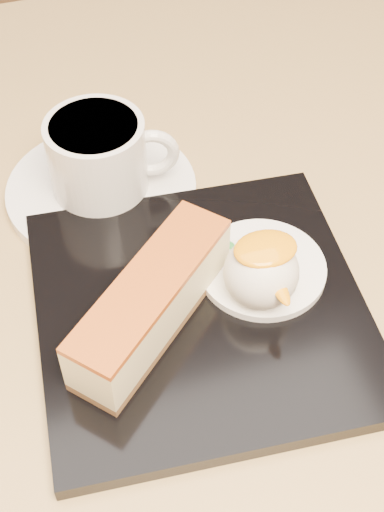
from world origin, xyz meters
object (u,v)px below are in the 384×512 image
object	(u,v)px
dessert_plate	(201,309)
saucer	(102,190)
table	(121,387)
coffee_cup	(100,155)
cheesecake	(152,302)
ice_cream_scoop	(261,272)

from	to	relation	value
dessert_plate	saucer	size ratio (longest dim) A/B	1.47
table	coffee_cup	xyz separation A→B (m)	(0.02, 0.08, 0.20)
cheesecake	dessert_plate	bearing A→B (deg)	-33.78
ice_cream_scoop	coffee_cup	size ratio (longest dim) A/B	0.51
table	dessert_plate	xyz separation A→B (m)	(0.06, -0.05, 0.16)
dessert_plate	coffee_cup	distance (m)	0.14
coffee_cup	dessert_plate	bearing A→B (deg)	-62.67
cheesecake	ice_cream_scoop	size ratio (longest dim) A/B	2.57
saucer	coffee_cup	xyz separation A→B (m)	(0.00, -0.00, 0.04)
dessert_plate	cheesecake	size ratio (longest dim) A/B	1.70
saucer	coffee_cup	size ratio (longest dim) A/B	1.51
table	cheesecake	size ratio (longest dim) A/B	6.19
table	coffee_cup	world-z (taller)	coffee_cup
ice_cream_scoop	saucer	world-z (taller)	ice_cream_scoop
table	cheesecake	world-z (taller)	cheesecake
cheesecake	saucer	size ratio (longest dim) A/B	0.86
cheesecake	coffee_cup	distance (m)	0.14
dessert_plate	ice_cream_scoop	bearing A→B (deg)	-7.13
ice_cream_scoop	coffee_cup	distance (m)	0.16
ice_cream_scoop	cheesecake	bearing A→B (deg)	-180.00
cheesecake	saucer	world-z (taller)	cheesecake
dessert_plate	coffee_cup	size ratio (longest dim) A/B	2.21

